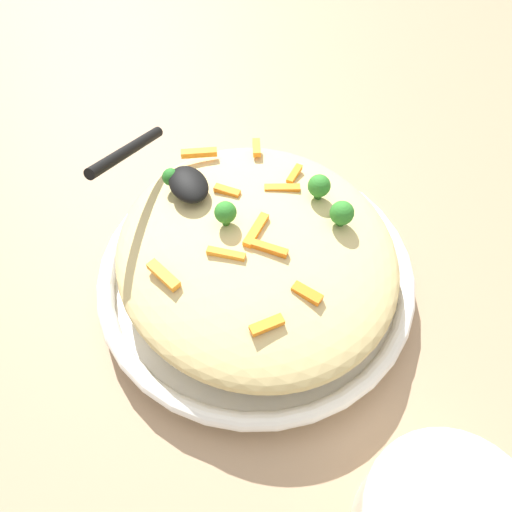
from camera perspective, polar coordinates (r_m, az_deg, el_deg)
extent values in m
plane|color=#9E7F60|center=(0.61, 0.00, -3.53)|extent=(2.40, 2.40, 0.00)
cylinder|color=white|center=(0.60, 0.00, -2.94)|extent=(0.33, 0.33, 0.02)
torus|color=white|center=(0.58, 0.00, -1.83)|extent=(0.36, 0.36, 0.02)
torus|color=black|center=(0.58, 0.00, -1.62)|extent=(0.35, 0.35, 0.00)
ellipsoid|color=#D1BA7A|center=(0.55, 0.00, 0.38)|extent=(0.32, 0.30, 0.07)
cube|color=orange|center=(0.56, 2.96, 7.64)|extent=(0.03, 0.04, 0.01)
cube|color=orange|center=(0.49, 5.75, -4.19)|extent=(0.03, 0.02, 0.01)
cube|color=orange|center=(0.50, -3.38, 0.20)|extent=(0.03, 0.03, 0.01)
cube|color=orange|center=(0.50, -10.15, -2.49)|extent=(0.04, 0.02, 0.01)
cube|color=orange|center=(0.50, 1.20, 0.74)|extent=(0.03, 0.03, 0.01)
cube|color=orange|center=(0.58, 4.33, 9.14)|extent=(0.02, 0.03, 0.01)
cube|color=orange|center=(0.61, 0.06, 12.07)|extent=(0.03, 0.02, 0.01)
cube|color=orange|center=(0.47, 1.23, -7.75)|extent=(0.01, 0.03, 0.01)
cube|color=orange|center=(0.61, -6.72, 11.33)|extent=(0.03, 0.04, 0.01)
cube|color=orange|center=(0.56, -3.20, 7.34)|extent=(0.03, 0.02, 0.01)
cube|color=orange|center=(0.52, -0.03, 2.96)|extent=(0.03, 0.04, 0.01)
cylinder|color=#296820|center=(0.56, 6.97, 6.87)|extent=(0.01, 0.01, 0.01)
sphere|color=#2D7A28|center=(0.55, 7.11, 7.83)|extent=(0.02, 0.02, 0.02)
cylinder|color=#296820|center=(0.53, -3.38, 4.02)|extent=(0.01, 0.01, 0.01)
sphere|color=#2D7A28|center=(0.52, -3.45, 4.93)|extent=(0.02, 0.02, 0.02)
cylinder|color=#296820|center=(0.54, 9.43, 3.89)|extent=(0.01, 0.01, 0.01)
sphere|color=#2D7A28|center=(0.53, 9.63, 4.80)|extent=(0.03, 0.03, 0.03)
cylinder|color=#205B1C|center=(0.58, -9.38, 8.02)|extent=(0.01, 0.01, 0.01)
sphere|color=#236B23|center=(0.57, -9.53, 8.74)|extent=(0.02, 0.02, 0.02)
ellipsoid|color=black|center=(0.56, -7.60, 7.99)|extent=(0.06, 0.04, 0.02)
cylinder|color=black|center=(0.56, -14.24, 11.40)|extent=(0.10, 0.11, 0.07)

